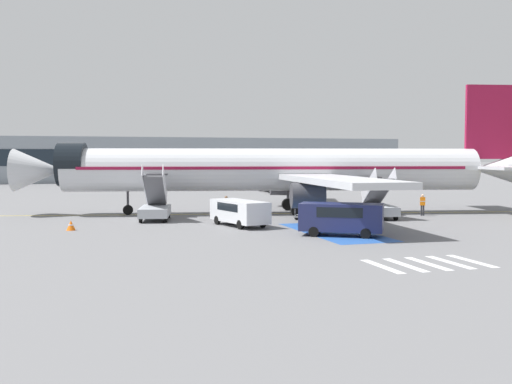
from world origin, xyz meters
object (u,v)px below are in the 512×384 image
object	(u,v)px
boarding_stairs_aft	(378,206)
traffic_cone_0	(71,225)
service_van_0	(341,216)
boarding_stairs_forward	(155,207)
terminal_building	(137,159)
ground_crew_1	(226,206)
service_van_1	(239,210)
airliner	(281,170)
ground_crew_0	(423,203)
baggage_cart	(312,216)
fuel_tanker	(277,180)

from	to	relation	value
boarding_stairs_aft	traffic_cone_0	world-z (taller)	boarding_stairs_aft
service_van_0	boarding_stairs_aft	bearing A→B (deg)	171.95
boarding_stairs_forward	terminal_building	bearing A→B (deg)	97.58
ground_crew_1	traffic_cone_0	distance (m)	12.17
service_van_1	traffic_cone_0	distance (m)	11.61
service_van_1	ground_crew_1	xyz separation A→B (m)	(0.11, 4.38, -0.03)
airliner	ground_crew_0	xyz separation A→B (m)	(10.73, -5.16, -2.77)
traffic_cone_0	ground_crew_0	bearing A→B (deg)	3.33
service_van_0	service_van_1	world-z (taller)	service_van_0
ground_crew_0	ground_crew_1	bearing A→B (deg)	20.78
service_van_1	baggage_cart	size ratio (longest dim) A/B	1.89
terminal_building	ground_crew_1	bearing A→B (deg)	-90.15
service_van_1	ground_crew_1	world-z (taller)	ground_crew_1
service_van_1	baggage_cart	bearing A→B (deg)	5.43
service_van_0	terminal_building	xyz separation A→B (m)	(-4.49, 83.63, 2.97)
boarding_stairs_forward	fuel_tanker	distance (m)	35.57
ground_crew_1	fuel_tanker	bearing A→B (deg)	27.87
boarding_stairs_aft	ground_crew_1	xyz separation A→B (m)	(-11.95, 2.44, 0.09)
terminal_building	ground_crew_0	bearing A→B (deg)	-77.62
boarding_stairs_forward	traffic_cone_0	world-z (taller)	boarding_stairs_forward
ground_crew_0	traffic_cone_0	xyz separation A→B (m)	(-28.13, -1.63, -0.70)
service_van_1	boarding_stairs_forward	bearing A→B (deg)	118.11
boarding_stairs_aft	service_van_1	distance (m)	12.21
boarding_stairs_aft	baggage_cart	xyz separation A→B (m)	(-5.50, 0.50, -0.75)
baggage_cart	terminal_building	xyz separation A→B (m)	(-6.26, 74.35, 3.95)
boarding_stairs_aft	traffic_cone_0	bearing A→B (deg)	-165.52
airliner	baggage_cart	size ratio (longest dim) A/B	14.91
fuel_tanker	service_van_0	bearing A→B (deg)	-102.43
airliner	service_van_0	size ratio (longest dim) A/B	8.21
airliner	ground_crew_0	distance (m)	12.22
baggage_cart	terminal_building	size ratio (longest dim) A/B	0.03
ground_crew_1	traffic_cone_0	size ratio (longest dim) A/B	2.77
fuel_tanker	service_van_0	xyz separation A→B (m)	(-9.92, -41.90, -0.50)
boarding_stairs_aft	service_van_1	bearing A→B (deg)	-158.78
terminal_building	traffic_cone_0	bearing A→B (deg)	-98.87
airliner	boarding_stairs_forward	bearing A→B (deg)	112.69
fuel_tanker	baggage_cart	distance (m)	33.66
boarding_stairs_forward	ground_crew_0	size ratio (longest dim) A/B	3.06
boarding_stairs_forward	traffic_cone_0	bearing A→B (deg)	-131.00
ground_crew_0	traffic_cone_0	bearing A→B (deg)	30.34
service_van_0	ground_crew_0	world-z (taller)	service_van_0
fuel_tanker	service_van_1	bearing A→B (deg)	-111.86
service_van_0	ground_crew_0	xyz separation A→B (m)	(11.80, 9.41, -0.19)
service_van_0	ground_crew_1	world-z (taller)	service_van_0
boarding_stairs_aft	traffic_cone_0	xyz separation A→B (m)	(-23.61, -1.00, -0.66)
ground_crew_0	ground_crew_1	xyz separation A→B (m)	(-16.48, 1.80, 0.05)
airliner	terminal_building	world-z (taller)	airliner
airliner	ground_crew_1	size ratio (longest dim) A/B	23.81
service_van_1	baggage_cart	world-z (taller)	service_van_1
traffic_cone_0	airliner	bearing A→B (deg)	21.33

